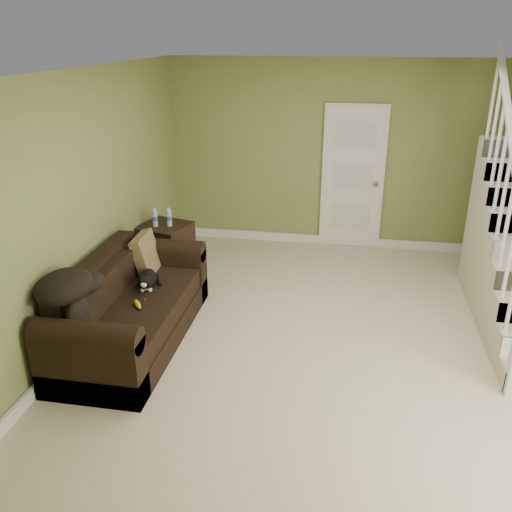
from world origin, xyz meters
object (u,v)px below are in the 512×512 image
at_px(side_table, 166,249).
at_px(banana, 138,304).
at_px(sofa, 129,311).
at_px(cat, 146,280).

relative_size(side_table, banana, 4.95).
distance_m(sofa, banana, 0.27).
bearing_deg(banana, cat, 62.59).
bearing_deg(sofa, side_table, 95.84).
relative_size(sofa, cat, 4.25).
relative_size(sofa, banana, 11.92).
xyz_separation_m(sofa, cat, (0.10, 0.26, 0.23)).
bearing_deg(side_table, sofa, -84.16).
xyz_separation_m(side_table, cat, (0.27, -1.35, 0.22)).
bearing_deg(banana, side_table, 64.81).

